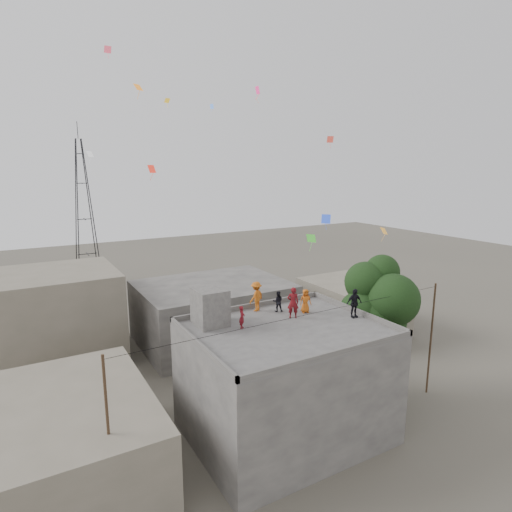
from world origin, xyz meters
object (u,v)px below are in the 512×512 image
(stair_head_box, at_px, (210,307))
(transmission_tower, at_px, (84,212))
(tree, at_px, (379,304))
(person_red_adult, at_px, (293,303))
(person_dark_adult, at_px, (354,303))

(stair_head_box, xyz_separation_m, transmission_tower, (-0.80, 37.40, 1.97))
(tree, distance_m, person_red_adult, 6.18)
(person_dark_adult, bearing_deg, transmission_tower, 108.17)
(person_dark_adult, bearing_deg, person_red_adult, 157.88)
(tree, xyz_separation_m, transmission_tower, (-11.37, 39.40, 2.97))
(stair_head_box, relative_size, transmission_tower, 0.10)
(transmission_tower, height_order, person_red_adult, transmission_tower)
(tree, xyz_separation_m, person_dark_adult, (-3.03, -1.01, 0.83))
(person_dark_adult, bearing_deg, tree, 24.98)
(tree, relative_size, transmission_tower, 0.45)
(stair_head_box, xyz_separation_m, tree, (10.57, -2.00, -1.00))
(tree, bearing_deg, transmission_tower, 106.09)
(stair_head_box, bearing_deg, tree, -10.74)
(stair_head_box, distance_m, person_red_adult, 4.69)
(transmission_tower, bearing_deg, person_red_adult, -82.23)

